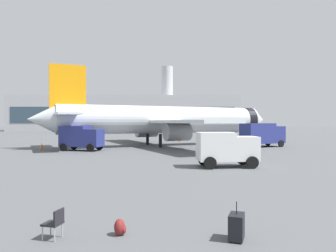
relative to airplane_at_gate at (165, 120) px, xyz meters
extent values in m
cylinder|color=silver|center=(0.21, 0.09, 0.04)|extent=(28.97, 15.62, 3.80)
cone|color=silver|center=(15.03, 6.65, 0.04)|extent=(3.66, 4.27, 3.61)
cone|color=silver|center=(-14.97, -6.63, 0.04)|extent=(4.31, 4.42, 3.42)
cylinder|color=black|center=(13.02, 5.76, 0.04)|extent=(2.85, 4.11, 3.88)
cube|color=silver|center=(-3.94, 7.01, -0.26)|extent=(10.87, 16.57, 0.36)
cube|color=silver|center=(2.54, -7.63, -0.26)|extent=(10.87, 16.57, 0.36)
cylinder|color=gray|center=(-2.93, 4.72, -1.56)|extent=(3.82, 3.31, 2.20)
cylinder|color=gray|center=(1.53, -5.34, -1.56)|extent=(3.82, 3.31, 2.20)
cube|color=orange|center=(-12.13, -5.37, 3.64)|extent=(4.17, 2.11, 6.40)
cube|color=silver|center=(-13.88, -2.65, 0.64)|extent=(4.81, 6.54, 0.24)
cube|color=silver|center=(-11.29, -8.50, 0.64)|extent=(4.81, 6.54, 0.24)
cylinder|color=black|center=(11.19, 4.95, -2.76)|extent=(0.36, 0.36, 1.80)
cylinder|color=black|center=(-2.59, 1.48, -2.76)|extent=(0.44, 0.44, 1.80)
cylinder|color=black|center=(-0.64, -2.91, -2.76)|extent=(0.44, 0.44, 1.80)
cube|color=navy|center=(-8.30, -8.11, -2.14)|extent=(2.17, 2.54, 2.04)
cube|color=#1E232D|center=(-7.61, -8.28, -1.66)|extent=(0.56, 1.94, 0.84)
cube|color=navy|center=(-10.63, -7.52, -1.96)|extent=(3.56, 2.89, 2.40)
cylinder|color=black|center=(-7.90, -7.02, -3.21)|extent=(0.93, 0.43, 0.90)
cylinder|color=black|center=(-8.46, -9.25, -3.21)|extent=(0.93, 0.43, 0.90)
cylinder|color=black|center=(-11.16, -6.21, -3.21)|extent=(0.93, 0.43, 0.90)
cylinder|color=black|center=(-11.72, -8.44, -3.21)|extent=(0.93, 0.43, 0.90)
cube|color=navy|center=(15.12, -1.36, -2.01)|extent=(2.53, 2.88, 2.29)
cube|color=#1E232D|center=(15.77, -1.06, -1.47)|extent=(0.98, 1.99, 0.95)
cube|color=navy|center=(12.40, -2.62, -1.81)|extent=(4.93, 3.99, 2.70)
cylinder|color=black|center=(14.54, -0.25, -3.21)|extent=(0.91, 0.58, 0.90)
cylinder|color=black|center=(15.59, -2.52, -3.21)|extent=(0.91, 0.58, 0.90)
cylinder|color=black|center=(10.73, -2.01, -3.21)|extent=(0.91, 0.58, 0.90)
cylinder|color=black|center=(11.78, -4.28, -3.21)|extent=(0.91, 0.58, 0.90)
cube|color=white|center=(5.91, -21.56, -2.27)|extent=(1.93, 2.15, 1.78)
cube|color=#1E232D|center=(6.66, -21.50, -1.85)|extent=(0.24, 1.80, 0.74)
cube|color=white|center=(3.72, -21.76, -2.11)|extent=(2.81, 2.22, 2.10)
cylinder|color=black|center=(6.04, -20.50, -3.21)|extent=(0.92, 0.30, 0.90)
cylinder|color=black|center=(6.23, -22.59, -3.21)|extent=(0.92, 0.30, 0.90)
cylinder|color=black|center=(2.97, -20.77, -3.21)|extent=(0.92, 0.30, 0.90)
cylinder|color=black|center=(3.16, -22.86, -3.21)|extent=(0.92, 0.30, 0.90)
cube|color=#F2590C|center=(-15.31, -5.64, -3.64)|extent=(0.44, 0.44, 0.04)
cone|color=#F2590C|center=(-15.31, -5.64, -3.24)|extent=(0.36, 0.36, 0.75)
cylinder|color=white|center=(-15.31, -5.64, -3.20)|extent=(0.23, 0.23, 0.10)
cube|color=#F2590C|center=(2.53, 8.73, -3.64)|extent=(0.44, 0.44, 0.04)
cone|color=#F2590C|center=(2.53, 8.73, -3.26)|extent=(0.36, 0.36, 0.71)
cylinder|color=white|center=(2.53, 8.73, -3.22)|extent=(0.23, 0.23, 0.10)
cube|color=black|center=(1.99, -36.46, -3.27)|extent=(0.59, 0.74, 0.70)
cylinder|color=black|center=(1.99, -36.46, -2.74)|extent=(0.02, 0.02, 0.36)
cylinder|color=black|center=(2.06, -36.25, -3.62)|extent=(0.09, 0.06, 0.08)
cylinder|color=black|center=(1.91, -36.67, -3.62)|extent=(0.09, 0.06, 0.08)
ellipsoid|color=maroon|center=(-1.40, -36.03, -3.42)|extent=(0.32, 0.40, 0.48)
ellipsoid|color=maroon|center=(-1.26, -36.03, -3.49)|extent=(0.12, 0.28, 0.24)
cube|color=black|center=(-3.28, -36.32, -3.22)|extent=(0.59, 0.59, 0.06)
cube|color=black|center=(-3.08, -36.37, -3.00)|extent=(0.17, 0.48, 0.40)
cylinder|color=#999EA5|center=(-3.51, -36.45, -3.44)|extent=(0.04, 0.04, 0.44)
cylinder|color=#999EA5|center=(-3.42, -36.08, -3.44)|extent=(0.04, 0.04, 0.44)
cylinder|color=#999EA5|center=(-3.14, -36.55, -3.44)|extent=(0.04, 0.04, 0.44)
cylinder|color=#999EA5|center=(-3.04, -36.18, -3.44)|extent=(0.04, 0.04, 0.44)
cube|color=#B2B2B7|center=(-15.22, 80.61, 2.90)|extent=(84.97, 20.92, 13.11)
cube|color=#334756|center=(-15.22, 70.10, 2.24)|extent=(80.72, 0.10, 5.90)
cylinder|color=#B2B2B7|center=(0.87, 80.61, 15.45)|extent=(4.40, 4.40, 12.00)
camera|label=1|loc=(-0.05, -45.54, -0.30)|focal=34.40mm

